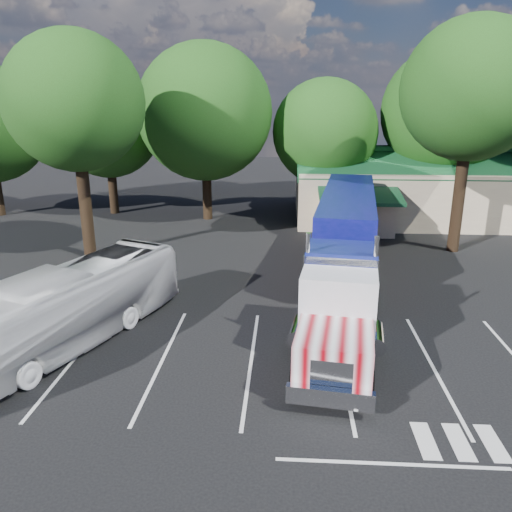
# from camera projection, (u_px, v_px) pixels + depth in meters

# --- Properties ---
(ground) EXTENTS (120.00, 120.00, 0.00)m
(ground) POSITION_uv_depth(u_px,v_px,m) (260.00, 298.00, 23.54)
(ground) COLOR black
(ground) RESTS_ON ground
(event_hall) EXTENTS (24.20, 14.12, 5.55)m
(event_hall) POSITION_uv_depth(u_px,v_px,m) (447.00, 190.00, 39.03)
(event_hall) COLOR beige
(event_hall) RESTS_ON ground
(tree_row_b) EXTENTS (8.40, 8.40, 11.35)m
(tree_row_b) POSITION_uv_depth(u_px,v_px,m) (107.00, 124.00, 39.12)
(tree_row_b) COLOR black
(tree_row_b) RESTS_ON ground
(tree_row_c) EXTENTS (10.00, 10.00, 13.05)m
(tree_row_c) POSITION_uv_depth(u_px,v_px,m) (205.00, 113.00, 36.85)
(tree_row_c) COLOR black
(tree_row_c) RESTS_ON ground
(tree_row_d) EXTENTS (8.00, 8.00, 10.60)m
(tree_row_d) POSITION_uv_depth(u_px,v_px,m) (325.00, 132.00, 37.99)
(tree_row_d) COLOR black
(tree_row_d) RESTS_ON ground
(tree_row_e) EXTENTS (9.60, 9.60, 12.90)m
(tree_row_e) POSITION_uv_depth(u_px,v_px,m) (446.00, 112.00, 37.49)
(tree_row_e) COLOR black
(tree_row_e) RESTS_ON ground
(tree_near_left) EXTENTS (7.60, 7.60, 12.65)m
(tree_near_left) POSITION_uv_depth(u_px,v_px,m) (75.00, 102.00, 27.23)
(tree_near_left) COLOR black
(tree_near_left) RESTS_ON ground
(tree_near_right) EXTENTS (8.00, 8.00, 13.50)m
(tree_near_right) POSITION_uv_depth(u_px,v_px,m) (472.00, 90.00, 28.12)
(tree_near_right) COLOR black
(tree_near_right) RESTS_ON ground
(semi_truck) EXTENTS (5.52, 21.33, 4.44)m
(semi_truck) POSITION_uv_depth(u_px,v_px,m) (346.00, 236.00, 24.73)
(semi_truck) COLOR black
(semi_truck) RESTS_ON ground
(woman) EXTENTS (0.57, 0.65, 1.51)m
(woman) POSITION_uv_depth(u_px,v_px,m) (357.00, 286.00, 22.98)
(woman) COLOR black
(woman) RESTS_ON ground
(bicycle) EXTENTS (1.32, 1.94, 0.96)m
(bicycle) POSITION_uv_depth(u_px,v_px,m) (355.00, 261.00, 27.32)
(bicycle) COLOR black
(bicycle) RESTS_ON ground
(tour_bus) EXTENTS (6.50, 10.96, 3.01)m
(tour_bus) POSITION_uv_depth(u_px,v_px,m) (67.00, 308.00, 18.69)
(tour_bus) COLOR silver
(tour_bus) RESTS_ON ground
(silver_sedan) EXTENTS (4.23, 2.10, 1.33)m
(silver_sedan) POSITION_uv_depth(u_px,v_px,m) (436.00, 220.00, 35.97)
(silver_sedan) COLOR #A5A9AD
(silver_sedan) RESTS_ON ground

